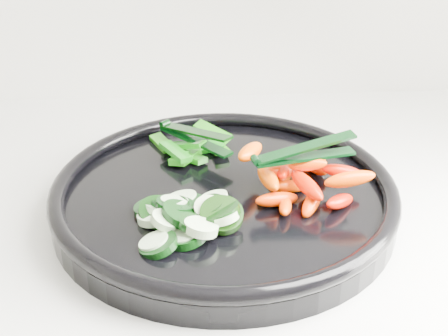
{
  "coord_description": "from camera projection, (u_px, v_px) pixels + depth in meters",
  "views": [
    {
      "loc": [
        -0.43,
        1.08,
        1.3
      ],
      "look_at": [
        -0.39,
        1.66,
        0.99
      ],
      "focal_mm": 50.0,
      "sensor_mm": 36.0,
      "label": 1
    }
  ],
  "objects": [
    {
      "name": "tong_carrot",
      "position": [
        302.0,
        153.0,
        0.65
      ],
      "size": [
        0.11,
        0.04,
        0.02
      ],
      "color": "black",
      "rests_on": "carrot_pile"
    },
    {
      "name": "veggie_tray",
      "position": [
        224.0,
        196.0,
        0.68
      ],
      "size": [
        0.42,
        0.42,
        0.04
      ],
      "color": "black",
      "rests_on": "counter"
    },
    {
      "name": "carrot_pile",
      "position": [
        297.0,
        177.0,
        0.67
      ],
      "size": [
        0.14,
        0.13,
        0.05
      ],
      "color": "#F64000",
      "rests_on": "veggie_tray"
    },
    {
      "name": "pepper_pile",
      "position": [
        191.0,
        149.0,
        0.75
      ],
      "size": [
        0.1,
        0.1,
        0.03
      ],
      "color": "#0A6B0C",
      "rests_on": "veggie_tray"
    },
    {
      "name": "tong_pepper",
      "position": [
        193.0,
        135.0,
        0.74
      ],
      "size": [
        0.09,
        0.09,
        0.02
      ],
      "color": "black",
      "rests_on": "pepper_pile"
    },
    {
      "name": "cucumber_pile",
      "position": [
        182.0,
        216.0,
        0.62
      ],
      "size": [
        0.13,
        0.12,
        0.04
      ],
      "color": "black",
      "rests_on": "veggie_tray"
    }
  ]
}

